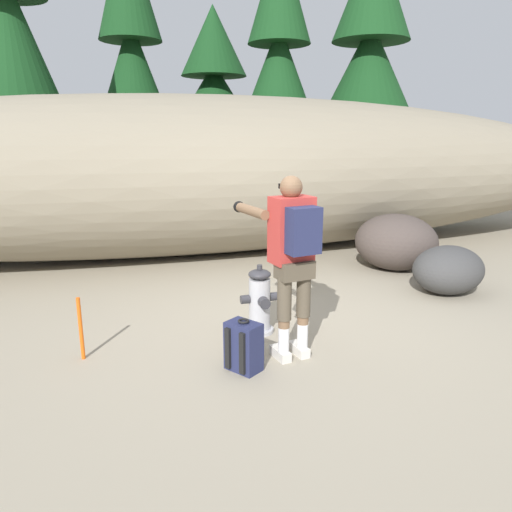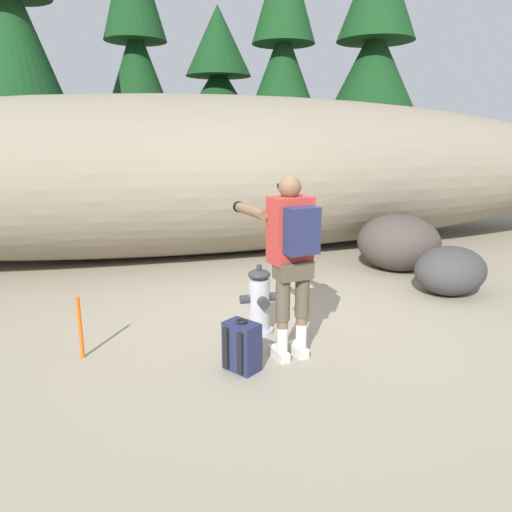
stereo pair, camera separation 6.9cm
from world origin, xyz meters
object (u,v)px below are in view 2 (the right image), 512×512
Objects in this scene: boulder_mid at (398,242)px; fire_hydrant at (259,302)px; survey_stake at (80,328)px; spare_backpack at (242,347)px; utility_worker at (290,246)px; boulder_large at (450,270)px.

fire_hydrant is at bearing -148.04° from boulder_mid.
fire_hydrant reaches higher than survey_stake.
survey_stake reaches higher than spare_backpack.
spare_backpack is 0.78× the size of survey_stake.
survey_stake is at bearing 65.70° from utility_worker.
utility_worker is at bearing -138.58° from boulder_mid.
fire_hydrant reaches higher than spare_backpack.
spare_backpack is 0.48× the size of boulder_large.
spare_backpack is (-0.48, -0.13, -0.85)m from utility_worker.
utility_worker reaches higher than fire_hydrant.
spare_backpack is 3.97m from boulder_mid.
survey_stake is at bearing -157.99° from boulder_mid.
fire_hydrant is at bearing 0.07° from utility_worker.
boulder_large reaches higher than spare_backpack.
boulder_mid reaches higher than boulder_large.
boulder_mid is (-0.01, 1.20, 0.11)m from boulder_large.
utility_worker is 1.72× the size of boulder_large.
survey_stake is (-4.50, -0.61, -0.01)m from boulder_large.
boulder_large is 1.63× the size of survey_stake.
boulder_large is at bearing 7.74° from survey_stake.
boulder_mid is at bearing 90.52° from boulder_large.
fire_hydrant is at bearing 3.60° from survey_stake.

